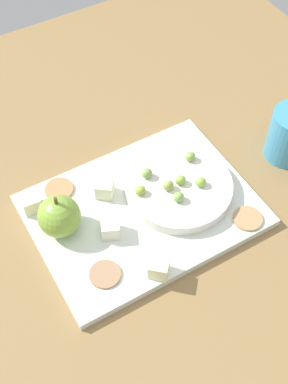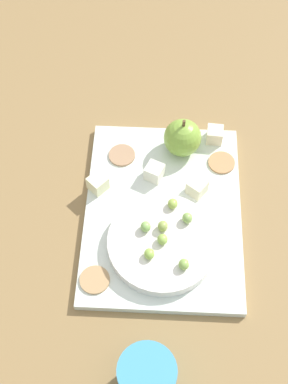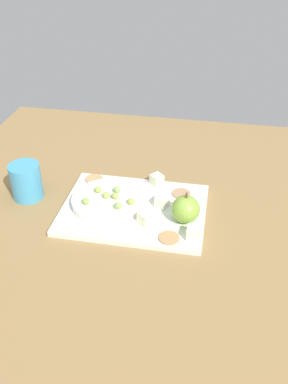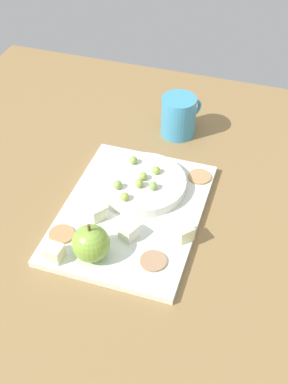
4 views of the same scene
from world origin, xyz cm
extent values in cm
cube|color=olive|center=(0.00, 0.00, 1.76)|extent=(114.98, 109.16, 3.51)
cube|color=silver|center=(3.74, -0.45, 4.19)|extent=(33.94, 25.21, 1.35)
cylinder|color=white|center=(10.27, -0.23, 5.83)|extent=(16.94, 16.94, 1.94)
sphere|color=#83AE3C|center=(-8.71, 2.85, 8.08)|extent=(6.43, 6.43, 6.43)
cylinder|color=brown|center=(-8.71, 2.85, 11.89)|extent=(0.50, 0.50, 1.20)
cube|color=#F5F4BC|center=(0.49, -10.90, 6.23)|extent=(3.87, 3.87, 2.74)
cube|color=#EDE8BD|center=(0.13, 5.41, 6.23)|extent=(3.83, 3.83, 2.74)
cube|color=silver|center=(-2.73, -1.68, 6.23)|extent=(3.62, 3.62, 2.74)
cube|color=#F9E9C6|center=(-11.08, 8.57, 6.23)|extent=(2.95, 2.95, 2.74)
cylinder|color=tan|center=(-6.76, -7.42, 5.06)|extent=(4.56, 4.56, 0.40)
cylinder|color=tan|center=(16.46, -9.92, 5.06)|extent=(4.56, 4.56, 0.40)
cylinder|color=tan|center=(-5.98, 9.75, 5.06)|extent=(4.56, 4.56, 0.40)
ellipsoid|color=#8ABA5B|center=(8.44, -2.65, 7.58)|extent=(1.75, 1.58, 1.57)
ellipsoid|color=#96AB4E|center=(8.25, 0.02, 7.61)|extent=(1.75, 1.58, 1.61)
ellipsoid|color=#8CB24F|center=(14.46, 3.27, 7.55)|extent=(1.75, 1.58, 1.51)
ellipsoid|color=#97BE4F|center=(10.48, 0.38, 7.55)|extent=(1.75, 1.58, 1.50)
ellipsoid|color=#8BB456|center=(6.64, 3.74, 7.62)|extent=(1.75, 1.58, 1.64)
ellipsoid|color=#94BE4A|center=(12.98, -1.89, 7.52)|extent=(1.75, 1.58, 1.44)
ellipsoid|color=#9CB94A|center=(4.10, 1.43, 7.51)|extent=(1.75, 1.58, 1.43)
cylinder|color=#4199C6|center=(31.20, -1.46, 8.04)|extent=(7.58, 7.58, 9.06)
camera|label=1|loc=(-20.00, -41.04, 70.76)|focal=49.00mm
camera|label=2|loc=(47.59, -1.07, 79.75)|focal=50.02mm
camera|label=3|loc=(-13.23, 77.98, 64.21)|focal=39.02mm
camera|label=4|loc=(-58.01, -22.26, 71.04)|focal=46.95mm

